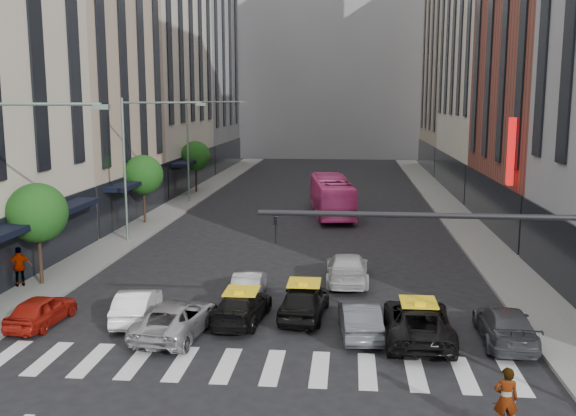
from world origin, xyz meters
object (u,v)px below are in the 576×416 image
(streetlamp_near, at_px, (2,183))
(streetlamp_mid, at_px, (139,150))
(taxi_center, at_px, (304,300))
(car_white_front, at_px, (137,305))
(bus, at_px, (332,196))
(pedestrian_far, at_px, (20,267))
(streetlamp_far, at_px, (198,136))
(car_red, at_px, (41,310))
(taxi_left, at_px, (242,307))

(streetlamp_near, bearing_deg, streetlamp_mid, 90.00)
(taxi_center, bearing_deg, car_white_front, 13.91)
(streetlamp_near, height_order, bus, streetlamp_near)
(streetlamp_near, relative_size, taxi_center, 2.06)
(bus, height_order, pedestrian_far, bus)
(streetlamp_far, distance_m, pedestrian_far, 27.06)
(streetlamp_far, bearing_deg, streetlamp_mid, -90.00)
(car_red, distance_m, pedestrian_far, 5.86)
(pedestrian_far, bearing_deg, streetlamp_near, 84.12)
(streetlamp_far, relative_size, bus, 0.81)
(streetlamp_mid, distance_m, bus, 16.79)
(car_white_front, xyz_separation_m, bus, (7.27, 25.52, 0.88))
(car_red, distance_m, bus, 28.60)
(car_red, xyz_separation_m, car_white_front, (3.66, 0.90, 0.03))
(streetlamp_mid, bearing_deg, pedestrian_far, -103.67)
(streetlamp_near, relative_size, bus, 0.81)
(streetlamp_mid, bearing_deg, bus, 43.43)
(streetlamp_near, relative_size, pedestrian_far, 4.69)
(streetlamp_far, xyz_separation_m, bus, (11.78, -4.85, -4.37))
(streetlamp_near, xyz_separation_m, pedestrian_far, (-2.56, 5.49, -4.79))
(streetlamp_far, distance_m, car_red, 31.72)
(streetlamp_mid, height_order, car_white_front, streetlamp_mid)
(bus, bearing_deg, streetlamp_near, 58.99)
(streetlamp_near, bearing_deg, taxi_center, 13.31)
(streetlamp_mid, relative_size, taxi_center, 2.06)
(taxi_center, bearing_deg, car_red, 15.69)
(bus, bearing_deg, car_white_front, 66.54)
(streetlamp_mid, height_order, car_red, streetlamp_mid)
(streetlamp_mid, xyz_separation_m, taxi_center, (11.34, -13.32, -5.16))
(taxi_center, xyz_separation_m, bus, (0.43, 24.47, 0.79))
(taxi_left, xyz_separation_m, bus, (2.94, 25.23, 0.89))
(car_white_front, distance_m, bus, 26.54)
(car_red, relative_size, taxi_left, 0.83)
(streetlamp_mid, height_order, bus, streetlamp_mid)
(streetlamp_near, bearing_deg, bus, 66.55)
(streetlamp_far, distance_m, taxi_left, 31.79)
(car_white_front, relative_size, taxi_center, 0.92)
(car_red, relative_size, bus, 0.34)
(streetlamp_near, height_order, taxi_left, streetlamp_near)
(pedestrian_far, bearing_deg, streetlamp_far, -126.36)
(streetlamp_mid, distance_m, taxi_center, 18.24)
(taxi_center, bearing_deg, streetlamp_far, -63.67)
(streetlamp_near, height_order, streetlamp_mid, same)
(streetlamp_far, xyz_separation_m, pedestrian_far, (-2.56, -26.51, -4.79))
(car_white_front, bearing_deg, streetlamp_far, -87.99)
(taxi_left, bearing_deg, taxi_center, -157.74)
(streetlamp_near, height_order, streetlamp_far, same)
(streetlamp_far, height_order, car_red, streetlamp_far)
(streetlamp_mid, height_order, pedestrian_far, streetlamp_mid)
(car_white_front, bearing_deg, pedestrian_far, -35.06)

